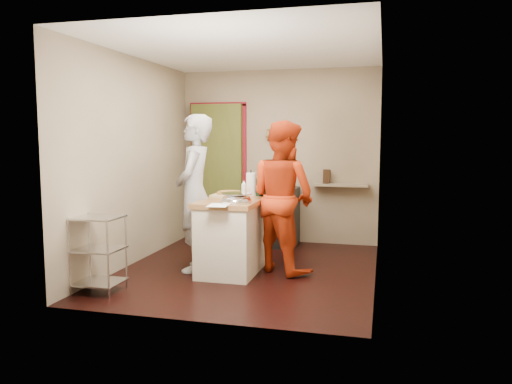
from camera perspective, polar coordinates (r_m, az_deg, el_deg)
floor at (r=6.11m, az=-0.91°, el=-8.88°), size 3.50×3.50×0.00m
back_wall at (r=7.80m, az=-2.01°, el=2.87°), size 3.00×0.44×2.60m
left_wall at (r=6.46m, az=-13.89°, el=3.46°), size 0.04×3.50×2.60m
right_wall at (r=5.69m, az=13.81°, el=3.10°), size 0.04×3.50×2.60m
ceiling at (r=5.98m, az=-0.96°, el=16.03°), size 3.00×3.50×0.02m
stove at (r=7.36m, az=2.38°, el=-2.68°), size 0.60×0.63×1.00m
wire_shelving at (r=5.44m, az=-17.61°, el=-6.34°), size 0.48×0.40×0.80m
island at (r=5.99m, az=-2.55°, el=-4.64°), size 0.68×1.32×1.18m
person_stripe at (r=5.98m, az=-7.05°, el=-0.14°), size 0.54×0.74×1.87m
person_red at (r=5.93m, az=3.07°, el=-0.53°), size 1.10×1.04×1.79m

